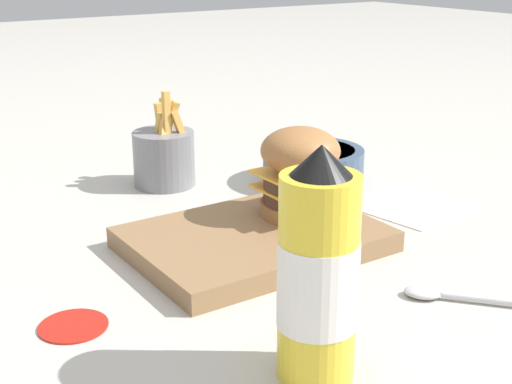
{
  "coord_description": "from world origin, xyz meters",
  "views": [
    {
      "loc": [
        0.43,
        0.67,
        0.35
      ],
      "look_at": [
        -0.02,
        0.0,
        0.08
      ],
      "focal_mm": 50.0,
      "sensor_mm": 36.0,
      "label": 1
    }
  ],
  "objects_px": {
    "burger": "(300,171)",
    "fries_basket": "(164,156)",
    "spoon": "(443,295)",
    "ketchup_bottle": "(318,275)",
    "serving_board": "(256,240)",
    "side_bowl": "(313,165)"
  },
  "relations": [
    {
      "from": "serving_board",
      "to": "side_bowl",
      "type": "relative_size",
      "value": 1.87
    },
    {
      "from": "spoon",
      "to": "burger",
      "type": "bearing_deg",
      "value": -37.58
    },
    {
      "from": "serving_board",
      "to": "ketchup_bottle",
      "type": "xyz_separation_m",
      "value": [
        0.11,
        0.25,
        0.08
      ]
    },
    {
      "from": "side_bowl",
      "to": "spoon",
      "type": "relative_size",
      "value": 1.33
    },
    {
      "from": "serving_board",
      "to": "burger",
      "type": "distance_m",
      "value": 0.11
    },
    {
      "from": "ketchup_bottle",
      "to": "side_bowl",
      "type": "xyz_separation_m",
      "value": [
        -0.33,
        -0.42,
        -0.07
      ]
    },
    {
      "from": "ketchup_bottle",
      "to": "spoon",
      "type": "relative_size",
      "value": 1.75
    },
    {
      "from": "burger",
      "to": "spoon",
      "type": "height_order",
      "value": "burger"
    },
    {
      "from": "burger",
      "to": "fries_basket",
      "type": "distance_m",
      "value": 0.28
    },
    {
      "from": "ketchup_bottle",
      "to": "spoon",
      "type": "distance_m",
      "value": 0.22
    },
    {
      "from": "serving_board",
      "to": "ketchup_bottle",
      "type": "distance_m",
      "value": 0.29
    },
    {
      "from": "burger",
      "to": "fries_basket",
      "type": "xyz_separation_m",
      "value": [
        0.05,
        -0.28,
        -0.04
      ]
    },
    {
      "from": "serving_board",
      "to": "burger",
      "type": "height_order",
      "value": "burger"
    },
    {
      "from": "side_bowl",
      "to": "ketchup_bottle",
      "type": "bearing_deg",
      "value": 52.01
    },
    {
      "from": "burger",
      "to": "ketchup_bottle",
      "type": "bearing_deg",
      "value": 55.39
    },
    {
      "from": "serving_board",
      "to": "ketchup_bottle",
      "type": "relative_size",
      "value": 1.42
    },
    {
      "from": "burger",
      "to": "spoon",
      "type": "bearing_deg",
      "value": 93.57
    },
    {
      "from": "serving_board",
      "to": "side_bowl",
      "type": "bearing_deg",
      "value": -142.57
    },
    {
      "from": "fries_basket",
      "to": "burger",
      "type": "bearing_deg",
      "value": 101.07
    },
    {
      "from": "serving_board",
      "to": "fries_basket",
      "type": "relative_size",
      "value": 1.97
    },
    {
      "from": "serving_board",
      "to": "fries_basket",
      "type": "distance_m",
      "value": 0.29
    },
    {
      "from": "ketchup_bottle",
      "to": "burger",
      "type": "bearing_deg",
      "value": -124.61
    }
  ]
}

